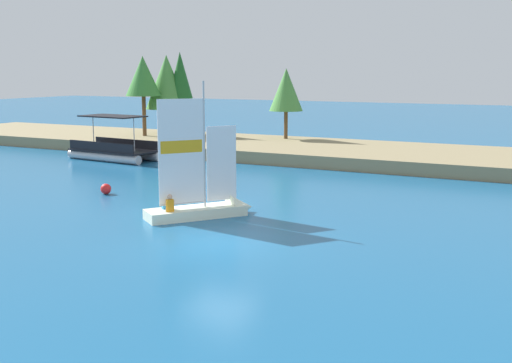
{
  "coord_description": "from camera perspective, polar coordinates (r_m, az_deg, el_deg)",
  "views": [
    {
      "loc": [
        10.82,
        -18.25,
        5.88
      ],
      "look_at": [
        -1.45,
        5.61,
        1.2
      ],
      "focal_mm": 44.52,
      "sensor_mm": 36.0,
      "label": 1
    }
  ],
  "objects": [
    {
      "name": "shoreline_tree_midleft",
      "position": [
        52.29,
        -8.02,
        8.83
      ],
      "size": [
        3.45,
        3.45,
        6.37
      ],
      "color": "brown",
      "rests_on": "shore_bank"
    },
    {
      "name": "shoreline_tree_midright",
      "position": [
        48.2,
        2.72,
        8.22
      ],
      "size": [
        2.54,
        2.54,
        5.29
      ],
      "color": "brown",
      "rests_on": "shore_bank"
    },
    {
      "name": "pontoon_boat",
      "position": [
        43.62,
        -12.65,
        2.85
      ],
      "size": [
        6.45,
        3.11,
        2.96
      ],
      "rotation": [
        0.0,
        0.0,
        -0.09
      ],
      "color": "#B2B2B7",
      "rests_on": "ground"
    },
    {
      "name": "channel_buoy",
      "position": [
        31.52,
        -13.34,
        -0.65
      ],
      "size": [
        0.51,
        0.51,
        0.51
      ],
      "primitive_type": "sphere",
      "color": "red",
      "rests_on": "ground"
    },
    {
      "name": "sailboat",
      "position": [
        26.15,
        -4.05,
        -2.09
      ],
      "size": [
        3.73,
        4.4,
        5.88
      ],
      "rotation": [
        0.0,
        0.0,
        0.93
      ],
      "color": "silver",
      "rests_on": "ground"
    },
    {
      "name": "shoreline_tree_left",
      "position": [
        51.1,
        -10.12,
        9.27
      ],
      "size": [
        2.77,
        2.77,
        6.24
      ],
      "color": "brown",
      "rests_on": "shore_bank"
    },
    {
      "name": "ground_plane",
      "position": [
        22.01,
        -3.35,
        -5.61
      ],
      "size": [
        200.0,
        200.0,
        0.0
      ],
      "primitive_type": "plane",
      "color": "#195684"
    },
    {
      "name": "shore_bank",
      "position": [
        42.46,
        12.22,
        2.26
      ],
      "size": [
        80.0,
        10.28,
        0.81
      ],
      "primitive_type": "cube",
      "color": "#897A56",
      "rests_on": "ground"
    },
    {
      "name": "shoreline_tree_centre",
      "position": [
        52.18,
        -6.82,
        9.03
      ],
      "size": [
        2.36,
        2.36,
        6.62
      ],
      "color": "brown",
      "rests_on": "shore_bank"
    }
  ]
}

